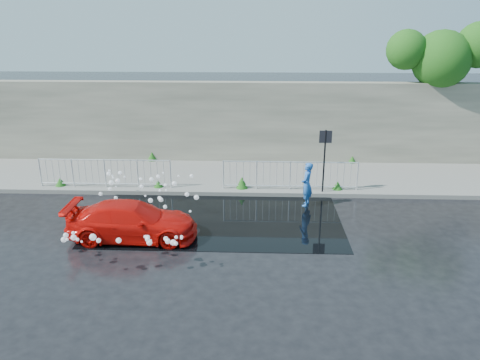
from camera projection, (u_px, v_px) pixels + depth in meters
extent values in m
plane|color=black|center=(200.00, 229.00, 14.64)|extent=(90.00, 90.00, 0.00)
cube|color=slate|center=(214.00, 176.00, 19.34)|extent=(30.00, 4.00, 0.15)
cube|color=slate|center=(210.00, 193.00, 17.45)|extent=(30.00, 0.25, 0.16)
cube|color=#5C594D|center=(218.00, 122.00, 20.82)|extent=(30.00, 0.60, 3.50)
cube|color=black|center=(218.00, 216.00, 15.57)|extent=(8.00, 5.00, 0.01)
cylinder|color=black|center=(324.00, 164.00, 17.01)|extent=(0.06, 0.06, 2.50)
cube|color=black|center=(326.00, 137.00, 16.68)|extent=(0.45, 0.04, 0.45)
cylinder|color=#332114|center=(439.00, 106.00, 21.20)|extent=(0.36, 0.36, 5.00)
sphere|color=#114712|center=(441.00, 60.00, 19.78)|extent=(2.47, 2.47, 2.47)
sphere|color=#114712|center=(480.00, 45.00, 19.53)|extent=(1.93, 1.93, 1.93)
sphere|color=#114712|center=(406.00, 50.00, 19.70)|extent=(1.69, 1.69, 1.69)
cylinder|color=silver|center=(40.00, 172.00, 17.81)|extent=(0.05, 0.05, 1.10)
cylinder|color=silver|center=(171.00, 174.00, 17.63)|extent=(0.05, 0.05, 1.10)
cylinder|color=silver|center=(104.00, 160.00, 17.55)|extent=(5.00, 0.04, 0.04)
cylinder|color=silver|center=(106.00, 184.00, 17.86)|extent=(5.00, 0.04, 0.04)
cylinder|color=silver|center=(223.00, 174.00, 17.56)|extent=(0.05, 0.05, 1.10)
cylinder|color=silver|center=(357.00, 176.00, 17.38)|extent=(0.05, 0.05, 1.10)
cylinder|color=silver|center=(290.00, 162.00, 17.30)|extent=(5.00, 0.04, 0.04)
cylinder|color=silver|center=(290.00, 186.00, 17.61)|extent=(5.00, 0.04, 0.04)
cone|color=#195115|center=(60.00, 182.00, 17.97)|extent=(0.40, 0.40, 0.31)
cone|color=#195115|center=(158.00, 184.00, 17.83)|extent=(0.36, 0.36, 0.26)
cone|color=#195115|center=(242.00, 182.00, 17.69)|extent=(0.44, 0.44, 0.45)
cone|color=#195115|center=(337.00, 185.00, 17.58)|extent=(0.38, 0.38, 0.32)
cone|color=#195115|center=(152.00, 156.00, 21.15)|extent=(0.42, 0.42, 0.39)
cone|color=#195115|center=(352.00, 159.00, 20.84)|extent=(0.34, 0.34, 0.30)
sphere|color=white|center=(109.00, 171.00, 16.92)|extent=(0.09, 0.09, 0.09)
sphere|color=white|center=(122.00, 214.00, 15.07)|extent=(0.11, 0.11, 0.11)
sphere|color=white|center=(119.00, 215.00, 15.06)|extent=(0.15, 0.15, 0.15)
sphere|color=white|center=(165.00, 214.00, 15.02)|extent=(0.10, 0.10, 0.10)
sphere|color=white|center=(125.00, 177.00, 16.54)|extent=(0.08, 0.08, 0.08)
sphere|color=white|center=(187.00, 218.00, 14.96)|extent=(0.10, 0.10, 0.10)
sphere|color=white|center=(109.00, 174.00, 16.51)|extent=(0.15, 0.15, 0.15)
sphere|color=white|center=(166.00, 190.00, 15.71)|extent=(0.07, 0.07, 0.07)
sphere|color=white|center=(116.00, 198.00, 15.49)|extent=(0.12, 0.12, 0.12)
sphere|color=white|center=(165.00, 207.00, 15.10)|extent=(0.13, 0.13, 0.13)
sphere|color=white|center=(111.00, 183.00, 16.30)|extent=(0.17, 0.17, 0.17)
sphere|color=white|center=(159.00, 198.00, 15.57)|extent=(0.13, 0.13, 0.13)
sphere|color=white|center=(145.00, 196.00, 15.56)|extent=(0.07, 0.07, 0.07)
sphere|color=white|center=(160.00, 191.00, 15.86)|extent=(0.09, 0.09, 0.09)
sphere|color=white|center=(141.00, 179.00, 16.28)|extent=(0.12, 0.12, 0.12)
sphere|color=white|center=(192.00, 176.00, 16.56)|extent=(0.13, 0.13, 0.13)
sphere|color=white|center=(110.00, 189.00, 15.93)|extent=(0.12, 0.12, 0.12)
sphere|color=white|center=(187.00, 194.00, 15.63)|extent=(0.16, 0.16, 0.16)
sphere|color=white|center=(158.00, 176.00, 16.59)|extent=(0.14, 0.14, 0.14)
sphere|color=white|center=(196.00, 197.00, 15.53)|extent=(0.17, 0.17, 0.17)
sphere|color=white|center=(116.00, 187.00, 15.87)|extent=(0.06, 0.06, 0.06)
sphere|color=white|center=(131.00, 202.00, 15.36)|extent=(0.15, 0.15, 0.15)
sphere|color=white|center=(178.00, 176.00, 16.46)|extent=(0.07, 0.07, 0.07)
sphere|color=white|center=(174.00, 184.00, 16.03)|extent=(0.17, 0.17, 0.17)
sphere|color=white|center=(130.00, 218.00, 14.75)|extent=(0.06, 0.06, 0.06)
sphere|color=white|center=(120.00, 173.00, 16.63)|extent=(0.15, 0.15, 0.15)
sphere|color=white|center=(135.00, 212.00, 15.19)|extent=(0.15, 0.15, 0.15)
sphere|color=white|center=(113.00, 178.00, 16.43)|extent=(0.08, 0.08, 0.08)
sphere|color=white|center=(163.00, 173.00, 16.56)|extent=(0.07, 0.07, 0.07)
sphere|color=white|center=(141.00, 187.00, 15.84)|extent=(0.14, 0.14, 0.14)
sphere|color=white|center=(151.00, 179.00, 16.34)|extent=(0.16, 0.16, 0.16)
sphere|color=white|center=(112.00, 176.00, 16.61)|extent=(0.08, 0.08, 0.08)
sphere|color=white|center=(165.00, 185.00, 16.15)|extent=(0.12, 0.12, 0.12)
sphere|color=white|center=(150.00, 200.00, 15.52)|extent=(0.16, 0.16, 0.16)
sphere|color=white|center=(161.00, 200.00, 15.49)|extent=(0.16, 0.16, 0.16)
sphere|color=white|center=(101.00, 194.00, 15.54)|extent=(0.13, 0.13, 0.13)
sphere|color=white|center=(135.00, 216.00, 14.82)|extent=(0.14, 0.14, 0.14)
sphere|color=white|center=(190.00, 211.00, 15.17)|extent=(0.08, 0.08, 0.08)
sphere|color=white|center=(118.00, 181.00, 16.31)|extent=(0.17, 0.17, 0.17)
sphere|color=white|center=(150.00, 201.00, 15.34)|extent=(0.08, 0.08, 0.08)
sphere|color=white|center=(176.00, 243.00, 12.37)|extent=(0.11, 0.11, 0.11)
sphere|color=white|center=(149.00, 243.00, 12.91)|extent=(0.16, 0.16, 0.16)
sphere|color=white|center=(64.00, 240.00, 13.00)|extent=(0.16, 0.16, 0.16)
sphere|color=white|center=(148.00, 239.00, 11.76)|extent=(0.12, 0.12, 0.12)
sphere|color=white|center=(73.00, 233.00, 12.26)|extent=(0.10, 0.10, 0.10)
sphere|color=white|center=(145.00, 237.00, 12.64)|extent=(0.10, 0.10, 0.10)
sphere|color=white|center=(176.00, 237.00, 12.15)|extent=(0.09, 0.09, 0.09)
sphere|color=white|center=(74.00, 238.00, 12.13)|extent=(0.15, 0.15, 0.15)
sphere|color=white|center=(67.00, 239.00, 12.31)|extent=(0.08, 0.08, 0.08)
sphere|color=white|center=(182.00, 237.00, 11.97)|extent=(0.08, 0.08, 0.08)
sphere|color=white|center=(173.00, 242.00, 12.43)|extent=(0.16, 0.16, 0.16)
sphere|color=white|center=(66.00, 235.00, 12.59)|extent=(0.14, 0.14, 0.14)
sphere|color=white|center=(82.00, 242.00, 12.93)|extent=(0.06, 0.06, 0.06)
sphere|color=white|center=(148.00, 237.00, 12.62)|extent=(0.12, 0.12, 0.12)
sphere|color=white|center=(166.00, 239.00, 12.04)|extent=(0.12, 0.12, 0.12)
sphere|color=white|center=(181.00, 238.00, 11.86)|extent=(0.07, 0.07, 0.07)
sphere|color=white|center=(93.00, 237.00, 11.78)|extent=(0.18, 0.18, 0.18)
sphere|color=white|center=(151.00, 240.00, 13.15)|extent=(0.07, 0.07, 0.07)
sphere|color=white|center=(168.00, 241.00, 11.97)|extent=(0.14, 0.14, 0.14)
sphere|color=white|center=(77.00, 239.00, 11.67)|extent=(0.09, 0.09, 0.09)
sphere|color=white|center=(99.00, 240.00, 11.71)|extent=(0.12, 0.12, 0.12)
sphere|color=white|center=(119.00, 240.00, 11.90)|extent=(0.14, 0.14, 0.14)
imported|color=red|center=(132.00, 221.00, 13.87)|extent=(3.84, 1.58, 1.11)
imported|color=blue|center=(307.00, 184.00, 16.26)|extent=(0.52, 0.65, 1.57)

